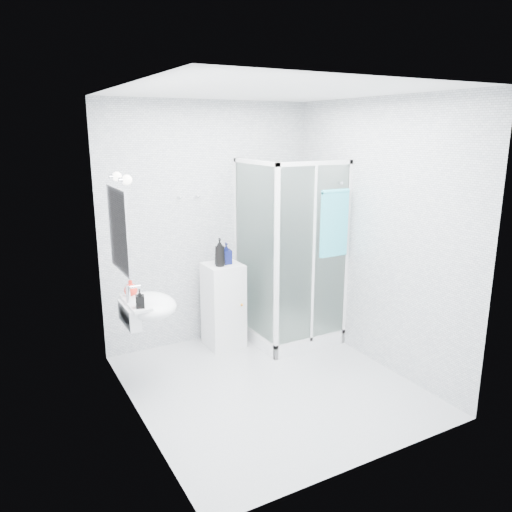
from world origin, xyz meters
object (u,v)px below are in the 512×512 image
shampoo_bottle_a (220,252)px  shampoo_bottle_b (226,253)px  wall_basin (147,307)px  soap_dispenser_orange (131,288)px  shower_enclosure (287,303)px  soap_dispenser_black (140,299)px  storage_cabinet (224,305)px  hand_towel (334,222)px

shampoo_bottle_a → shampoo_bottle_b: bearing=26.2°
wall_basin → soap_dispenser_orange: size_ratio=3.65×
shower_enclosure → soap_dispenser_orange: (-1.74, -0.15, 0.49)m
soap_dispenser_black → wall_basin: bearing=59.3°
storage_cabinet → hand_towel: (0.95, -0.64, 0.94)m
hand_towel → wall_basin: bearing=177.5°
shampoo_bottle_a → shampoo_bottle_b: shampoo_bottle_a is taller
storage_cabinet → soap_dispenser_orange: soap_dispenser_orange is taller
shampoo_bottle_a → soap_dispenser_orange: size_ratio=1.92×
shampoo_bottle_b → soap_dispenser_black: (-1.14, -0.73, -0.09)m
shower_enclosure → shampoo_bottle_a: size_ratio=6.78×
shampoo_bottle_b → hand_towel: bearing=-35.0°
hand_towel → shower_enclosure: bearing=126.4°
hand_towel → shampoo_bottle_b: size_ratio=3.03×
shampoo_bottle_b → soap_dispenser_orange: (-1.13, -0.39, -0.09)m
storage_cabinet → shower_enclosure: bearing=-20.5°
shower_enclosure → shampoo_bottle_a: (-0.71, 0.19, 0.62)m
soap_dispenser_orange → soap_dispenser_black: bearing=-92.4°
shampoo_bottle_b → soap_dispenser_orange: shampoo_bottle_b is taller
shampoo_bottle_b → soap_dispenser_orange: size_ratio=1.48×
wall_basin → shampoo_bottle_b: (1.04, 0.55, 0.24)m
soap_dispenser_orange → soap_dispenser_black: soap_dispenser_black is taller
wall_basin → shampoo_bottle_a: bearing=28.3°
shower_enclosure → soap_dispenser_black: (-1.76, -0.49, 0.49)m
wall_basin → hand_towel: bearing=-2.5°
wall_basin → shampoo_bottle_a: (0.94, 0.51, 0.27)m
shower_enclosure → shampoo_bottle_b: size_ratio=8.80×
shampoo_bottle_a → shampoo_bottle_b: 0.11m
wall_basin → shampoo_bottle_b: size_ratio=2.46×
shampoo_bottle_b → soap_dispenser_orange: bearing=-161.0°
hand_towel → soap_dispenser_orange: bearing=172.9°
storage_cabinet → soap_dispenser_orange: bearing=-160.3°
storage_cabinet → hand_towel: hand_towel is taller
shower_enclosure → shampoo_bottle_b: 0.88m
storage_cabinet → soap_dispenser_orange: 1.25m
wall_basin → shower_enclosure: bearing=10.8°
wall_basin → soap_dispenser_black: soap_dispenser_black is taller
storage_cabinet → soap_dispenser_black: size_ratio=5.83×
shower_enclosure → wall_basin: bearing=-169.2°
hand_towel → soap_dispenser_orange: hand_towel is taller
soap_dispenser_black → shampoo_bottle_a: bearing=33.1°
shower_enclosure → hand_towel: size_ratio=2.91×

